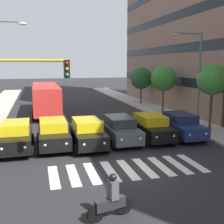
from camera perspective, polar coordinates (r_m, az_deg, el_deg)
ground_plane at (r=14.34m, az=3.17°, el=-11.44°), size 180.00×180.00×0.00m
crosswalk_markings at (r=14.34m, az=3.17°, el=-11.43°), size 7.65×2.80×0.01m
car_0 at (r=20.48m, az=13.67°, el=-2.64°), size 2.02×4.44×1.72m
car_1 at (r=19.53m, az=7.89°, el=-3.06°), size 2.02×4.44×1.72m
car_2 at (r=18.76m, az=1.65°, el=-3.49°), size 2.02×4.44×1.72m
car_3 at (r=17.86m, az=-4.99°, el=-4.21°), size 2.02×4.44×1.72m
car_4 at (r=18.04m, az=-11.73°, el=-4.23°), size 2.02×4.44×1.72m
car_5 at (r=17.95m, az=-18.77°, el=-4.63°), size 2.02×4.44×1.72m
bus_behind_traffic at (r=30.15m, az=-13.21°, el=3.16°), size 2.78×10.50×3.00m
motorcycle_with_rider at (r=9.97m, az=-0.18°, el=-17.31°), size 1.67×0.51×1.57m
traffic_light_gantry at (r=12.34m, az=-21.17°, el=2.06°), size 3.95×0.36×5.50m
street_lamp_left at (r=22.18m, az=16.43°, el=7.73°), size 2.39×0.28×7.31m
street_tree_1 at (r=22.74m, az=19.57°, el=6.13°), size 2.34×2.34×5.01m
street_tree_2 at (r=29.55m, az=10.34°, el=6.62°), size 2.60×2.60×4.81m
street_tree_3 at (r=36.25m, az=5.90°, el=6.76°), size 2.72×2.72×4.55m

